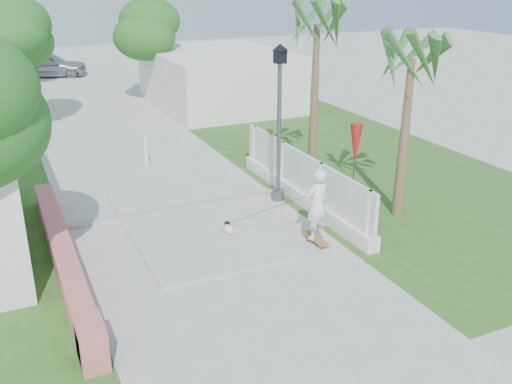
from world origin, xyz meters
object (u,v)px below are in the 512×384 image
patio_umbrella (356,145)px  dog (228,229)px  skateboarder (275,209)px  bollard (146,151)px  street_lamp (279,118)px  parked_car (48,65)px

patio_umbrella → dog: size_ratio=4.63×
skateboarder → bollard: bearing=-90.5°
bollard → skateboarder: (1.44, -6.79, 0.21)m
patio_umbrella → street_lamp: bearing=152.2°
parked_car → dog: bearing=-160.8°
bollard → dog: 6.15m
street_lamp → patio_umbrella: bearing=-27.8°
street_lamp → parked_car: (-3.75, 24.07, -1.65)m
parked_car → skateboarder: bearing=-158.8°
street_lamp → skateboarder: bearing=-118.8°
bollard → street_lamp: bearing=-59.0°
skateboarder → street_lamp: bearing=-131.3°
bollard → skateboarder: bearing=-78.0°
street_lamp → patio_umbrella: 2.27m
skateboarder → parked_car: skateboarder is taller
patio_umbrella → dog: 4.44m
dog → bollard: bearing=109.8°
street_lamp → dog: (-2.24, -1.62, -2.24)m
dog → parked_car: bearing=108.9°
skateboarder → patio_umbrella: bearing=-170.2°
bollard → patio_umbrella: size_ratio=0.47×
skateboarder → parked_car: bearing=-97.0°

